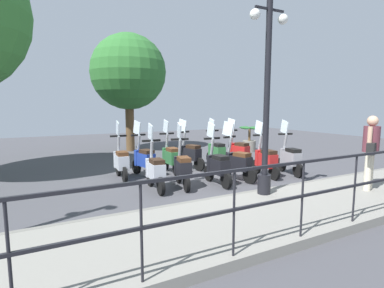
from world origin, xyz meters
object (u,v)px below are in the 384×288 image
Objects in this scene: scooter_far_0 at (238,151)px; scooter_far_3 at (171,157)px; potted_palm at (249,141)px; scooter_far_5 at (121,161)px; tree_distant at (129,72)px; pedestrian_with_bag at (371,147)px; scooter_far_1 at (216,151)px; scooter_near_0 at (290,158)px; scooter_near_4 at (182,167)px; scooter_near_2 at (237,162)px; scooter_far_2 at (190,154)px; scooter_far_4 at (144,159)px; lamp_post_near at (266,108)px; scooter_near_1 at (265,159)px; scooter_near_3 at (217,166)px; scooter_near_5 at (155,170)px.

scooter_far_0 is 1.00× the size of scooter_far_3.
scooter_far_5 reaches higher than potted_palm.
pedestrian_with_bag is at bearing -163.47° from tree_distant.
scooter_near_0 is at bearing -144.26° from scooter_far_1.
scooter_near_0 is at bearing -107.99° from scooter_far_5.
potted_palm is 0.69× the size of scooter_near_0.
tree_distant is at bearing 7.45° from scooter_near_4.
scooter_far_5 is at bearing 78.09° from scooter_far_0.
pedestrian_with_bag is 6.62m from potted_palm.
scooter_far_0 is at bearing -86.43° from scooter_far_5.
scooter_near_2 is 1.00× the size of scooter_far_3.
scooter_near_4 is at bearing 126.79° from potted_palm.
scooter_far_2 is at bearing 69.14° from scooter_far_0.
scooter_far_1 is at bearing -97.57° from scooter_far_4.
potted_palm is 5.26m from scooter_near_2.
scooter_near_4 is at bearing 174.63° from tree_distant.
scooter_far_2 is at bearing -1.56° from lamp_post_near.
potted_palm is (5.49, -4.04, -1.46)m from lamp_post_near.
scooter_near_1 is at bearing -131.95° from scooter_far_4.
scooter_near_1 is (2.42, 0.73, -0.60)m from pedestrian_with_bag.
pedestrian_with_bag is at bearing -144.58° from scooter_far_3.
pedestrian_with_bag reaches higher than scooter_far_3.
scooter_far_4 is (1.72, 3.73, 0.00)m from scooter_near_0.
scooter_near_5 is (0.26, 1.53, 0.00)m from scooter_near_3.
scooter_near_0 is at bearing -157.42° from tree_distant.
lamp_post_near reaches higher than scooter_far_3.
tree_distant reaches higher than potted_palm.
pedestrian_with_bag reaches higher than scooter_near_1.
scooter_far_3 is (3.21, 0.66, -1.43)m from lamp_post_near.
scooter_near_4 is 2.70m from scooter_far_1.
scooter_far_4 is at bearing 90.68° from scooter_far_3.
lamp_post_near is at bearing -131.65° from scooter_near_5.
scooter_near_4 is 0.67m from scooter_near_5.
pedestrian_with_bag is at bearing -160.25° from scooter_near_2.
scooter_near_5 is 1.00× the size of scooter_far_1.
scooter_far_1 is (4.27, 1.13, -0.60)m from pedestrian_with_bag.
scooter_far_3 is at bearing 18.05° from scooter_near_3.
scooter_near_4 is (0.21, 0.86, 0.00)m from scooter_near_3.
lamp_post_near is 2.20m from scooter_near_2.
scooter_near_2 is 1.00× the size of scooter_far_2.
scooter_near_5 is (-3.74, 5.74, 0.04)m from potted_palm.
scooter_near_5 is at bearing 100.78° from scooter_far_0.
scooter_near_2 is 2.55m from scooter_far_4.
lamp_post_near is at bearing -167.97° from scooter_far_3.
scooter_near_0 and scooter_far_1 have the same top height.
scooter_far_0 is (-4.77, -2.18, -2.84)m from tree_distant.
scooter_near_2 is 1.00× the size of scooter_near_3.
potted_palm is at bearing -40.39° from scooter_near_4.
tree_distant reaches higher than scooter_far_1.
scooter_near_1 and scooter_far_1 have the same top height.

